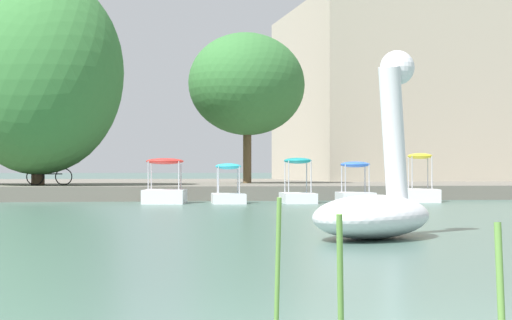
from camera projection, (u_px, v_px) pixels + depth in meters
name	position (u px, v px, depth m)	size (l,w,h in m)	color
shore_bank_far	(156.00, 187.00, 46.74)	(154.58, 26.57, 0.52)	#6B665B
swan_boat	(376.00, 199.00, 15.80)	(3.09, 3.31, 3.18)	white
pedal_boat_red	(165.00, 190.00, 31.77)	(1.63, 2.34, 1.49)	white
pedal_boat_cyan	(228.00, 192.00, 31.69)	(1.18, 1.92, 1.32)	white
pedal_boat_teal	(298.00, 189.00, 32.03)	(1.15, 2.12, 1.51)	white
pedal_boat_blue	(355.00, 190.00, 32.74)	(1.24, 1.90, 1.38)	white
pedal_boat_yellow	(420.00, 189.00, 33.06)	(1.44, 2.21, 1.67)	white
tree_broadleaf_left	(247.00, 84.00, 41.40)	(7.26, 7.34, 6.47)	brown
tree_willow_near_path	(38.00, 74.00, 36.11)	(8.86, 9.26, 7.97)	#423323
bicycle_parked	(49.00, 177.00, 35.93)	(1.68, 0.33, 0.65)	black
apartment_block	(479.00, 96.00, 55.33)	(21.41, 13.93, 9.60)	#B2A893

